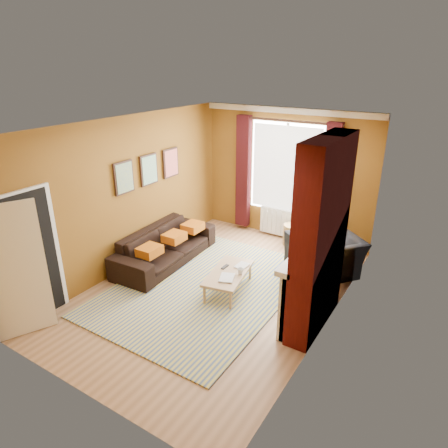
{
  "coord_description": "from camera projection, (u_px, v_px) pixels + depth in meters",
  "views": [
    {
      "loc": [
        3.25,
        -4.94,
        3.67
      ],
      "look_at": [
        0.0,
        0.25,
        1.15
      ],
      "focal_mm": 32.0,
      "sensor_mm": 36.0,
      "label": 1
    }
  ],
  "objects": [
    {
      "name": "ground",
      "position": [
        216.0,
        290.0,
        6.86
      ],
      "size": [
        5.5,
        5.5,
        0.0
      ],
      "primitive_type": "plane",
      "color": "#8B623F",
      "rests_on": "ground"
    },
    {
      "name": "sofa",
      "position": [
        165.0,
        246.0,
        7.72
      ],
      "size": [
        1.02,
        2.35,
        0.68
      ],
      "primitive_type": "imported",
      "rotation": [
        0.0,
        0.0,
        1.62
      ],
      "color": "black",
      "rests_on": "ground"
    },
    {
      "name": "wicker_stool",
      "position": [
        292.0,
        235.0,
        8.48
      ],
      "size": [
        0.48,
        0.48,
        0.45
      ],
      "rotation": [
        0.0,
        0.0,
        0.42
      ],
      "color": "olive",
      "rests_on": "ground"
    },
    {
      "name": "striped_rug",
      "position": [
        205.0,
        287.0,
        6.94
      ],
      "size": [
        2.75,
        3.8,
        0.02
      ],
      "rotation": [
        0.0,
        0.0,
        -0.0
      ],
      "color": "#355492",
      "rests_on": "ground"
    },
    {
      "name": "coffee_table",
      "position": [
        229.0,
        274.0,
        6.72
      ],
      "size": [
        0.77,
        1.22,
        0.38
      ],
      "rotation": [
        0.0,
        0.0,
        0.19
      ],
      "color": "tan",
      "rests_on": "ground"
    },
    {
      "name": "mug",
      "position": [
        240.0,
        271.0,
        6.62
      ],
      "size": [
        0.12,
        0.12,
        0.1
      ],
      "primitive_type": "imported",
      "rotation": [
        0.0,
        0.0,
        -0.13
      ],
      "color": "#999999",
      "rests_on": "coffee_table"
    },
    {
      "name": "tv_remote",
      "position": [
        225.0,
        267.0,
        6.83
      ],
      "size": [
        0.06,
        0.18,
        0.02
      ],
      "rotation": [
        0.0,
        0.0,
        -0.01
      ],
      "color": "#262629",
      "rests_on": "coffee_table"
    },
    {
      "name": "book_a",
      "position": [
        220.0,
        277.0,
        6.5
      ],
      "size": [
        0.32,
        0.37,
        0.03
      ],
      "primitive_type": "imported",
      "rotation": [
        0.0,
        0.0,
        0.37
      ],
      "color": "#999999",
      "rests_on": "coffee_table"
    },
    {
      "name": "room_walls",
      "position": [
        259.0,
        218.0,
        6.24
      ],
      "size": [
        3.82,
        5.54,
        2.83
      ],
      "color": "brown",
      "rests_on": "ground"
    },
    {
      "name": "book_b",
      "position": [
        237.0,
        264.0,
        6.93
      ],
      "size": [
        0.2,
        0.27,
        0.02
      ],
      "primitive_type": "imported",
      "rotation": [
        0.0,
        0.0,
        -0.04
      ],
      "color": "#999999",
      "rests_on": "coffee_table"
    },
    {
      "name": "floor_lamp",
      "position": [
        341.0,
        200.0,
        7.42
      ],
      "size": [
        0.3,
        0.3,
        1.59
      ],
      "rotation": [
        0.0,
        0.0,
        0.35
      ],
      "color": "black",
      "rests_on": "ground"
    },
    {
      "name": "armchair",
      "position": [
        324.0,
        256.0,
        7.22
      ],
      "size": [
        1.53,
        1.55,
        0.76
      ],
      "primitive_type": "imported",
      "rotation": [
        0.0,
        0.0,
        4.01
      ],
      "color": "black",
      "rests_on": "ground"
    }
  ]
}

